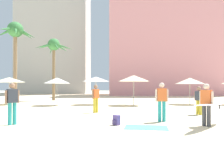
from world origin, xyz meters
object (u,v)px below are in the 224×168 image
object	(u,v)px
cafe_umbrella_5	(57,81)
person_mid_left	(208,104)
beach_towel	(146,127)
person_near_right	(162,100)
palm_tree_far_left	(54,50)
cafe_umbrella_2	(9,80)
cafe_umbrella_4	(96,79)
backpack	(116,120)
person_mid_center	(199,99)
palm_tree_left	(15,36)
person_far_right	(96,97)
cafe_umbrella_0	(190,81)
person_mid_right	(12,102)
cafe_umbrella_3	(134,78)

from	to	relation	value
cafe_umbrella_5	person_mid_left	distance (m)	13.03
beach_towel	person_near_right	xyz separation A→B (m)	(0.95, 1.47, 0.98)
palm_tree_far_left	beach_towel	world-z (taller)	palm_tree_far_left
palm_tree_far_left	beach_towel	size ratio (longest dim) A/B	4.00
cafe_umbrella_2	person_near_right	world-z (taller)	cafe_umbrella_2
cafe_umbrella_4	backpack	size ratio (longest dim) A/B	5.70
person_mid_left	beach_towel	bearing A→B (deg)	-35.02
person_mid_left	person_mid_center	size ratio (longest dim) A/B	1.53
cafe_umbrella_4	person_mid_center	bearing A→B (deg)	-47.67
palm_tree_left	person_near_right	bearing A→B (deg)	-50.02
person_mid_left	palm_tree_left	bearing A→B (deg)	-88.21
person_far_right	cafe_umbrella_4	bearing A→B (deg)	-44.45
cafe_umbrella_0	cafe_umbrella_5	size ratio (longest dim) A/B	1.09
cafe_umbrella_4	person_near_right	world-z (taller)	cafe_umbrella_4
palm_tree_left	beach_towel	world-z (taller)	palm_tree_left
cafe_umbrella_0	palm_tree_far_left	bearing A→B (deg)	159.53
person_mid_right	person_mid_left	bearing A→B (deg)	42.54
cafe_umbrella_0	cafe_umbrella_4	world-z (taller)	cafe_umbrella_4
backpack	person_mid_left	distance (m)	3.76
beach_towel	backpack	bearing A→B (deg)	153.76
palm_tree_left	person_mid_left	xyz separation A→B (m)	(14.99, -17.31, -6.49)
cafe_umbrella_5	person_far_right	world-z (taller)	cafe_umbrella_5
person_far_right	person_mid_right	xyz separation A→B (m)	(-3.24, -4.17, 0.04)
cafe_umbrella_2	cafe_umbrella_3	size ratio (longest dim) A/B	1.04
person_mid_left	cafe_umbrella_2	bearing A→B (deg)	-79.16
cafe_umbrella_0	cafe_umbrella_4	size ratio (longest dim) A/B	1.04
person_mid_right	person_near_right	xyz separation A→B (m)	(6.50, 0.82, 0.01)
palm_tree_far_left	person_mid_center	world-z (taller)	palm_tree_far_left
palm_tree_far_left	cafe_umbrella_2	size ratio (longest dim) A/B	2.49
cafe_umbrella_2	backpack	bearing A→B (deg)	-48.68
cafe_umbrella_0	cafe_umbrella_2	xyz separation A→B (m)	(-15.78, -0.00, 0.09)
palm_tree_left	person_mid_center	bearing A→B (deg)	-40.22
person_mid_right	palm_tree_far_left	bearing A→B (deg)	143.61
palm_tree_left	cafe_umbrella_5	xyz separation A→B (m)	(6.59, -7.41, -5.38)
cafe_umbrella_5	person_mid_right	distance (m)	9.49
cafe_umbrella_5	person_mid_left	world-z (taller)	cafe_umbrella_5
person_mid_left	palm_tree_far_left	bearing A→B (deg)	-96.21
beach_towel	cafe_umbrella_2	bearing A→B (deg)	133.21
beach_towel	person_mid_left	size ratio (longest dim) A/B	0.69
person_far_right	person_near_right	size ratio (longest dim) A/B	0.95
person_mid_right	person_mid_center	size ratio (longest dim) A/B	1.11
person_mid_left	cafe_umbrella_3	bearing A→B (deg)	-117.71
cafe_umbrella_3	person_mid_left	size ratio (longest dim) A/B	1.06
cafe_umbrella_2	cafe_umbrella_3	world-z (taller)	cafe_umbrella_3
palm_tree_far_left	person_mid_center	distance (m)	17.00
cafe_umbrella_2	person_far_right	distance (m)	10.08
cafe_umbrella_4	cafe_umbrella_2	bearing A→B (deg)	179.11
person_far_right	person_near_right	xyz separation A→B (m)	(3.26, -3.35, 0.06)
cafe_umbrella_2	person_near_right	xyz separation A→B (m)	(11.20, -9.44, -1.14)
cafe_umbrella_2	cafe_umbrella_4	size ratio (longest dim) A/B	1.13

